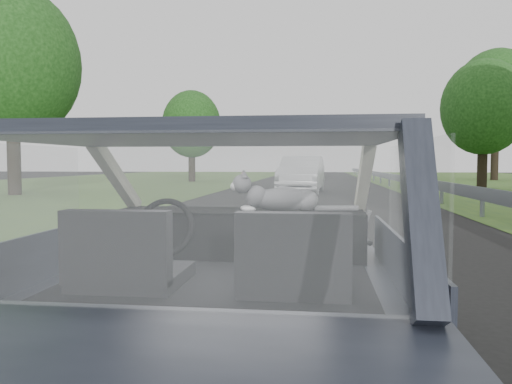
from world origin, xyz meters
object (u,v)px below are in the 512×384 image
(subject_car, at_px, (220,273))
(highway_sign, at_px, (409,163))
(cat, at_px, (283,198))
(other_car, at_px, (302,174))

(subject_car, relative_size, highway_sign, 1.53)
(subject_car, distance_m, cat, 0.73)
(subject_car, distance_m, highway_sign, 22.31)
(cat, xyz_separation_m, other_car, (-0.53, 18.85, -0.28))
(subject_car, distance_m, other_car, 19.42)
(other_car, bearing_deg, highway_sign, 29.15)
(cat, distance_m, highway_sign, 21.68)
(subject_car, relative_size, other_car, 0.82)
(cat, height_order, other_car, other_car)
(cat, bearing_deg, subject_car, -131.77)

